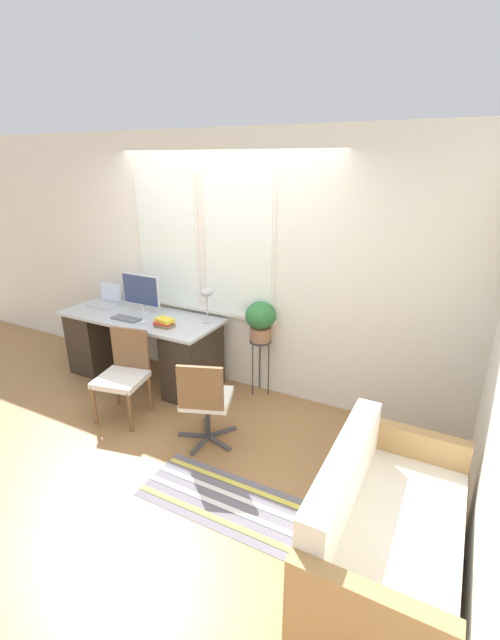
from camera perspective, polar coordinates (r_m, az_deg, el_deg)
ground_plane at (r=4.50m, az=-8.20°, el=-11.96°), size 14.00×14.00×0.00m
wall_back_with_window at (r=4.60m, az=-3.40°, el=7.39°), size 9.00×0.12×2.70m
desk at (r=5.05m, az=-14.10°, el=-3.32°), size 1.86×0.73×0.78m
laptop at (r=5.38m, az=-18.62°, el=2.53°), size 0.33×0.27×0.26m
monitor at (r=4.91m, az=-14.35°, el=3.64°), size 0.50×0.15×0.45m
keyboard at (r=4.83m, az=-16.19°, el=0.17°), size 0.34×0.13×0.02m
mouse at (r=4.66m, az=-14.10°, el=-0.29°), size 0.04×0.07×0.03m
desk_lamp at (r=4.49m, az=-5.79°, el=3.21°), size 0.13×0.13×0.37m
book_stack at (r=4.51m, az=-11.36°, el=-0.36°), size 0.21×0.15×0.09m
desk_chair_wooden at (r=4.37m, az=-16.47°, el=-6.71°), size 0.51×0.52×0.86m
office_chair_swivel at (r=3.81m, az=-6.01°, el=-10.52°), size 0.55×0.55×0.84m
couch_loveseat at (r=2.96m, az=17.21°, el=-25.99°), size 0.76×1.41×0.83m
plant_stand at (r=4.53m, az=1.40°, el=-3.74°), size 0.23×0.23×0.63m
potted_plant at (r=4.41m, az=1.44°, el=0.15°), size 0.32×0.32×0.42m
floor_rug_striped at (r=3.50m, az=-3.58°, el=-22.75°), size 1.28×0.56×0.01m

